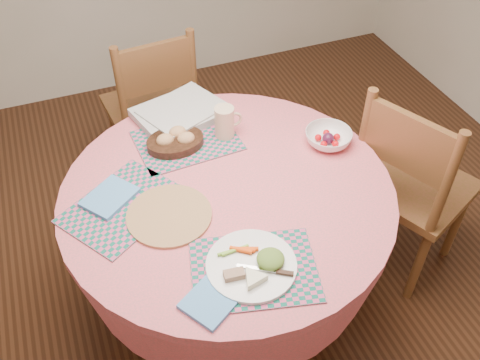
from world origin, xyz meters
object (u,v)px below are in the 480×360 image
object	(u,v)px
wicker_trivet	(169,215)
dinner_plate	(254,264)
latte_mug	(225,122)
fruit_bowl	(328,138)
bread_bowl	(175,140)
chair_right	(409,185)
chair_back	(153,106)
dining_table	(228,225)

from	to	relation	value
wicker_trivet	dinner_plate	world-z (taller)	dinner_plate
latte_mug	fruit_bowl	xyz separation A→B (m)	(0.37, -0.20, -0.04)
latte_mug	fruit_bowl	size ratio (longest dim) A/B	0.55
dinner_plate	bread_bowl	bearing A→B (deg)	95.10
chair_right	wicker_trivet	size ratio (longest dim) A/B	3.29
chair_back	dinner_plate	distance (m)	1.36
chair_right	bread_bowl	xyz separation A→B (m)	(-0.93, 0.34, 0.27)
chair_back	latte_mug	distance (m)	0.76
dinner_plate	dining_table	bearing A→B (deg)	82.81
dinner_plate	latte_mug	xyz separation A→B (m)	(0.15, 0.67, 0.05)
dining_table	bread_bowl	world-z (taller)	bread_bowl
dining_table	fruit_bowl	xyz separation A→B (m)	(0.47, 0.10, 0.22)
latte_mug	bread_bowl	bearing A→B (deg)	178.07
wicker_trivet	fruit_bowl	bearing A→B (deg)	12.31
dining_table	bread_bowl	bearing A→B (deg)	109.27
chair_right	chair_back	xyz separation A→B (m)	(-0.89, 1.00, -0.02)
dining_table	chair_back	distance (m)	0.97
chair_right	bread_bowl	world-z (taller)	chair_right
chair_back	chair_right	bearing A→B (deg)	126.05
chair_right	chair_back	world-z (taller)	chair_right
chair_back	fruit_bowl	xyz separation A→B (m)	(0.53, -0.87, 0.28)
wicker_trivet	dinner_plate	bearing A→B (deg)	-58.95
chair_back	dinner_plate	size ratio (longest dim) A/B	3.26
bread_bowl	fruit_bowl	size ratio (longest dim) A/B	0.96
chair_right	fruit_bowl	world-z (taller)	chair_right
dining_table	bread_bowl	xyz separation A→B (m)	(-0.11, 0.31, 0.23)
wicker_trivet	dinner_plate	distance (m)	0.37
dining_table	chair_right	distance (m)	0.83
dinner_plate	latte_mug	world-z (taller)	latte_mug
wicker_trivet	bread_bowl	world-z (taller)	bread_bowl
dining_table	chair_right	xyz separation A→B (m)	(0.83, -0.04, -0.04)
dining_table	chair_back	world-z (taller)	chair_back
dinner_plate	fruit_bowl	bearing A→B (deg)	42.30
chair_back	bread_bowl	distance (m)	0.72
chair_back	wicker_trivet	distance (m)	1.07
dinner_plate	fruit_bowl	xyz separation A→B (m)	(0.52, 0.47, 0.01)
dinner_plate	fruit_bowl	world-z (taller)	same
chair_right	latte_mug	world-z (taller)	chair_right
wicker_trivet	latte_mug	xyz separation A→B (m)	(0.34, 0.35, 0.07)
fruit_bowl	wicker_trivet	bearing A→B (deg)	-167.69
wicker_trivet	latte_mug	bearing A→B (deg)	46.10
chair_back	latte_mug	world-z (taller)	chair_back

